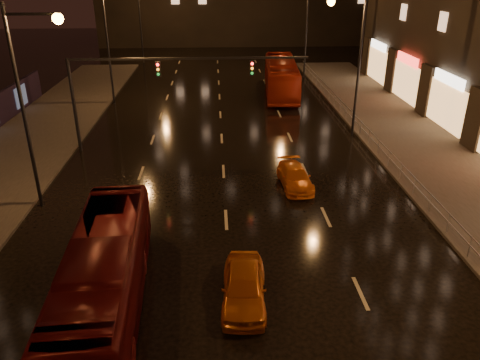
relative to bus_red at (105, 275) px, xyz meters
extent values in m
plane|color=black|center=(4.46, 16.33, -1.45)|extent=(140.00, 140.00, 0.00)
cube|color=#38332D|center=(17.96, 11.33, -1.37)|extent=(7.00, 70.00, 0.15)
cylinder|color=black|center=(-5.14, 16.33, 1.65)|extent=(0.22, 0.22, 6.20)
cube|color=black|center=(2.46, 16.33, 4.65)|extent=(15.20, 0.14, 0.14)
cube|color=black|center=(0.46, 16.33, 4.00)|extent=(0.32, 0.18, 0.95)
cube|color=black|center=(6.46, 16.33, 4.00)|extent=(0.32, 0.18, 0.95)
sphere|color=#FF1E19|center=(0.46, 16.21, 4.30)|extent=(0.18, 0.18, 0.18)
cylinder|color=#99999E|center=(14.66, 40.33, -0.80)|extent=(0.04, 0.04, 1.00)
cube|color=#99999E|center=(14.66, 14.33, -0.35)|extent=(0.05, 56.00, 0.05)
cube|color=#99999E|center=(14.66, 14.33, -0.75)|extent=(0.05, 56.00, 0.05)
imported|color=#4F0B0C|center=(0.00, 0.00, 0.00)|extent=(2.99, 10.50, 2.89)
imported|color=#A12210|center=(10.46, 31.04, 0.23)|extent=(3.81, 12.26, 3.36)
imported|color=#C45B12|center=(4.96, 0.09, -0.77)|extent=(1.87, 4.09, 1.36)
imported|color=orange|center=(8.46, 10.00, -0.88)|extent=(1.82, 4.00, 1.14)
camera|label=1|loc=(4.06, -13.89, 9.97)|focal=35.00mm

